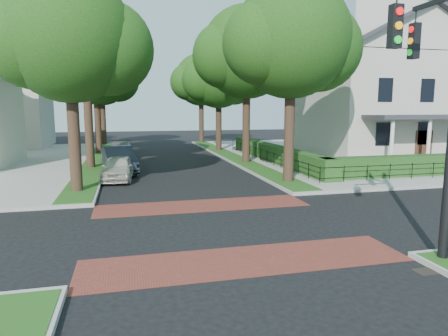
{
  "coord_description": "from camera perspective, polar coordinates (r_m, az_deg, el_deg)",
  "views": [
    {
      "loc": [
        -3.07,
        -13.18,
        4.15
      ],
      "look_at": [
        0.93,
        3.19,
        1.6
      ],
      "focal_mm": 32.0,
      "sensor_mm": 36.0,
      "label": 1
    }
  ],
  "objects": [
    {
      "name": "tree_right_back",
      "position": [
        47.31,
        -3.22,
        12.37
      ],
      "size": [
        7.5,
        6.45,
        10.2
      ],
      "color": "black",
      "rests_on": "sidewalk_ne"
    },
    {
      "name": "tree_right_near",
      "position": [
        22.45,
        9.61,
        17.4
      ],
      "size": [
        7.75,
        6.67,
        10.66
      ],
      "color": "black",
      "rests_on": "sidewalk_ne"
    },
    {
      "name": "tree_right_far",
      "position": [
        38.49,
        -0.71,
        12.71
      ],
      "size": [
        7.25,
        6.23,
        9.74
      ],
      "color": "black",
      "rests_on": "sidewalk_ne"
    },
    {
      "name": "ground",
      "position": [
        14.15,
        -0.61,
        -8.44
      ],
      "size": [
        120.0,
        120.0,
        0.0
      ],
      "primitive_type": "plane",
      "color": "black",
      "rests_on": "ground"
    },
    {
      "name": "parked_car_middle",
      "position": [
        26.64,
        -14.77,
        1.18
      ],
      "size": [
        2.52,
        5.29,
        1.67
      ],
      "primitive_type": "imported",
      "rotation": [
        0.0,
        0.0,
        0.15
      ],
      "color": "#222934",
      "rests_on": "ground"
    },
    {
      "name": "sidewalk_ne",
      "position": [
        39.52,
        21.2,
        2.11
      ],
      "size": [
        30.0,
        30.0,
        0.15
      ],
      "primitive_type": "cube",
      "color": "gray",
      "rests_on": "ground"
    },
    {
      "name": "tree_left_near",
      "position": [
        20.78,
        -20.93,
        16.69
      ],
      "size": [
        7.5,
        6.45,
        10.2
      ],
      "color": "black",
      "rests_on": "sidewalk_nw"
    },
    {
      "name": "parked_car_front",
      "position": [
        23.77,
        -14.84,
        0.0
      ],
      "size": [
        2.16,
        4.35,
        1.42
      ],
      "primitive_type": "imported",
      "rotation": [
        0.0,
        0.0,
        -0.12
      ],
      "color": "beige",
      "rests_on": "ground"
    },
    {
      "name": "grass_strip_ne",
      "position": [
        33.61,
        0.96,
        1.79
      ],
      "size": [
        1.6,
        29.8,
        0.02
      ],
      "primitive_type": "cube",
      "color": "#204313",
      "rests_on": "sidewalk_ne"
    },
    {
      "name": "fence_main_road",
      "position": [
        30.1,
        5.71,
        1.79
      ],
      "size": [
        0.06,
        18.0,
        0.9
      ],
      "primitive_type": null,
      "color": "black",
      "rests_on": "sidewalk_ne"
    },
    {
      "name": "parked_car_rear",
      "position": [
        32.76,
        -14.6,
        2.34
      ],
      "size": [
        2.27,
        5.14,
        1.47
      ],
      "primitive_type": "imported",
      "rotation": [
        0.0,
        0.0,
        -0.04
      ],
      "color": "slate",
      "rests_on": "ground"
    },
    {
      "name": "house_victorian",
      "position": [
        35.69,
        21.92,
        11.0
      ],
      "size": [
        13.0,
        13.05,
        12.48
      ],
      "color": "beige",
      "rests_on": "sidewalk_ne"
    },
    {
      "name": "crosswalk_far",
      "position": [
        17.17,
        -3.04,
        -5.37
      ],
      "size": [
        9.0,
        2.2,
        0.01
      ],
      "primitive_type": "cube",
      "color": "maroon",
      "rests_on": "ground"
    },
    {
      "name": "traffic_signal",
      "position": [
        11.85,
        28.96,
        10.24
      ],
      "size": [
        2.17,
        2.0,
        8.0
      ],
      "color": "black",
      "rests_on": "sidewalk_se"
    },
    {
      "name": "storm_drain",
      "position": [
        11.76,
        27.07,
        -13.01
      ],
      "size": [
        0.65,
        0.45,
        0.01
      ],
      "primitive_type": "cube",
      "color": "black",
      "rests_on": "ground"
    },
    {
      "name": "crosswalk_near",
      "position": [
        11.23,
        3.21,
        -13.06
      ],
      "size": [
        9.0,
        2.2,
        0.01
      ],
      "primitive_type": "cube",
      "color": "maroon",
      "rests_on": "ground"
    },
    {
      "name": "tree_right_mid",
      "position": [
        29.97,
        3.34,
        15.95
      ],
      "size": [
        8.25,
        7.09,
        11.22
      ],
      "color": "black",
      "rests_on": "sidewalk_ne"
    },
    {
      "name": "tree_left_back",
      "position": [
        46.59,
        -16.96,
        12.26
      ],
      "size": [
        7.75,
        6.66,
        10.44
      ],
      "color": "black",
      "rests_on": "sidewalk_nw"
    },
    {
      "name": "grass_strip_nw",
      "position": [
        32.61,
        -17.73,
        1.17
      ],
      "size": [
        1.6,
        29.8,
        0.02
      ],
      "primitive_type": "cube",
      "color": "#204313",
      "rests_on": "sidewalk_nw"
    },
    {
      "name": "tree_left_mid",
      "position": [
        28.82,
        -19.02,
        16.52
      ],
      "size": [
        8.0,
        6.88,
        11.48
      ],
      "color": "black",
      "rests_on": "sidewalk_nw"
    },
    {
      "name": "hedge_main_road",
      "position": [
        30.36,
        7.14,
        2.11
      ],
      "size": [
        1.0,
        18.0,
        1.2
      ],
      "primitive_type": "cube",
      "color": "#1B4417",
      "rests_on": "sidewalk_ne"
    },
    {
      "name": "tree_left_far",
      "position": [
        37.58,
        -17.71,
        12.74
      ],
      "size": [
        7.0,
        6.02,
        9.86
      ],
      "color": "black",
      "rests_on": "sidewalk_nw"
    }
  ]
}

